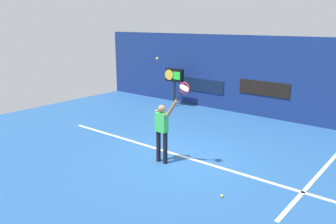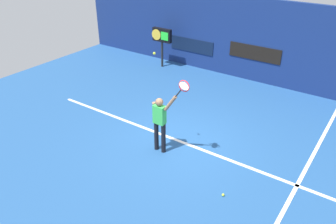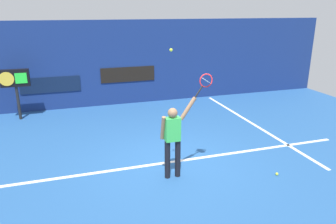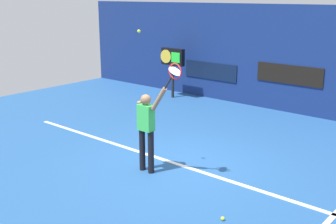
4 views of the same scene
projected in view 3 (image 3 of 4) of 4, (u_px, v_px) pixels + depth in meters
The scene contains 11 objects.
ground_plane at pixel (172, 164), 8.16m from camera, with size 18.00×18.00×0.00m, color #23518C.
back_wall at pixel (127, 63), 12.95m from camera, with size 18.00×0.20×3.37m, color navy.
sponsor_banner_center at pixel (128, 74), 12.98m from camera, with size 2.20×0.03×0.60m, color black.
sponsor_banner_portside at pixel (51, 85), 12.20m from camera, with size 2.20×0.03×0.60m, color #0C1933.
court_baseline at pixel (171, 162), 8.23m from camera, with size 10.00×0.10×0.01m, color white.
court_sideline at pixel (252, 124), 10.99m from camera, with size 0.10×7.00×0.01m, color white.
tennis_player at pixel (173, 137), 7.23m from camera, with size 0.81×0.31×1.92m.
tennis_racket at pixel (205, 82), 7.06m from camera, with size 0.48×0.27×0.60m.
tennis_ball at pixel (171, 50), 6.52m from camera, with size 0.07×0.07×0.07m, color #CCE033.
scoreboard_clock at pixel (15, 81), 11.02m from camera, with size 0.96×0.20×1.80m.
spare_ball at pixel (277, 174), 7.58m from camera, with size 0.07×0.07×0.07m, color #CCE033.
Camera 3 is at (-2.30, -6.99, 3.77)m, focal length 34.20 mm.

